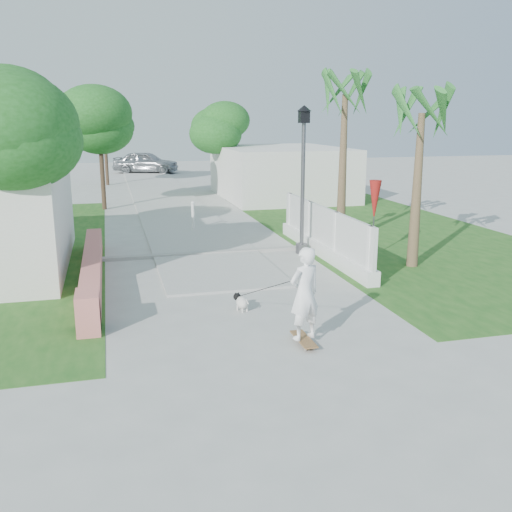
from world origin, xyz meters
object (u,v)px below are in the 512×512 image
object	(u,v)px
parked_car	(146,162)
patio_umbrella	(375,201)
dog	(241,302)
bollard	(193,215)
street_lamp	(303,174)
skateboarder	(276,291)

from	to	relation	value
parked_car	patio_umbrella	bearing A→B (deg)	-149.44
dog	parked_car	distance (m)	32.68
bollard	parked_car	bearing A→B (deg)	90.29
bollard	patio_umbrella	world-z (taller)	patio_umbrella
parked_car	street_lamp	bearing A→B (deg)	-152.95
street_lamp	bollard	xyz separation A→B (m)	(-2.70, 4.50, -1.84)
skateboarder	parked_car	bearing A→B (deg)	-108.58
patio_umbrella	parked_car	world-z (taller)	patio_umbrella
street_lamp	parked_car	world-z (taller)	street_lamp
dog	parked_car	size ratio (longest dim) A/B	0.11
skateboarder	dog	distance (m)	1.53
patio_umbrella	bollard	bearing A→B (deg)	129.91
patio_umbrella	skateboarder	xyz separation A→B (m)	(-4.55, -5.17, -0.87)
street_lamp	patio_umbrella	size ratio (longest dim) A/B	1.93
street_lamp	bollard	bearing A→B (deg)	120.96
parked_car	dog	bearing A→B (deg)	-159.11
skateboarder	parked_car	size ratio (longest dim) A/B	0.57
bollard	patio_umbrella	size ratio (longest dim) A/B	0.47
street_lamp	parked_car	xyz separation A→B (m)	(-2.82, 27.85, -1.60)
bollard	parked_car	world-z (taller)	parked_car
street_lamp	parked_car	size ratio (longest dim) A/B	0.92
dog	street_lamp	bearing A→B (deg)	36.30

